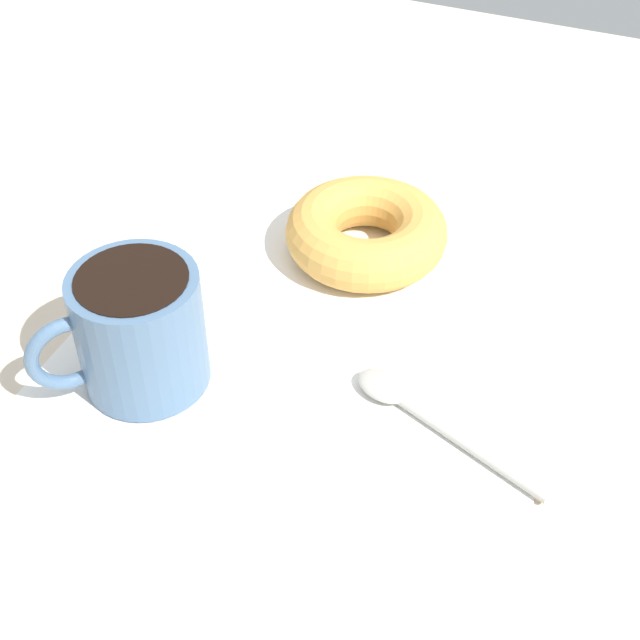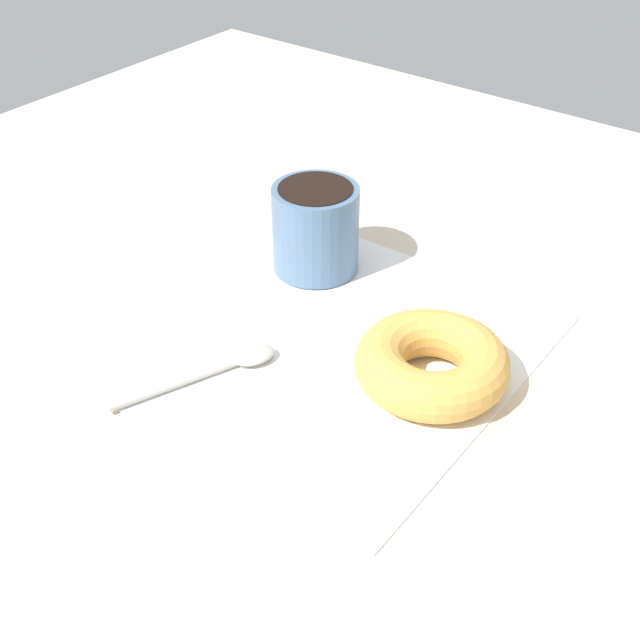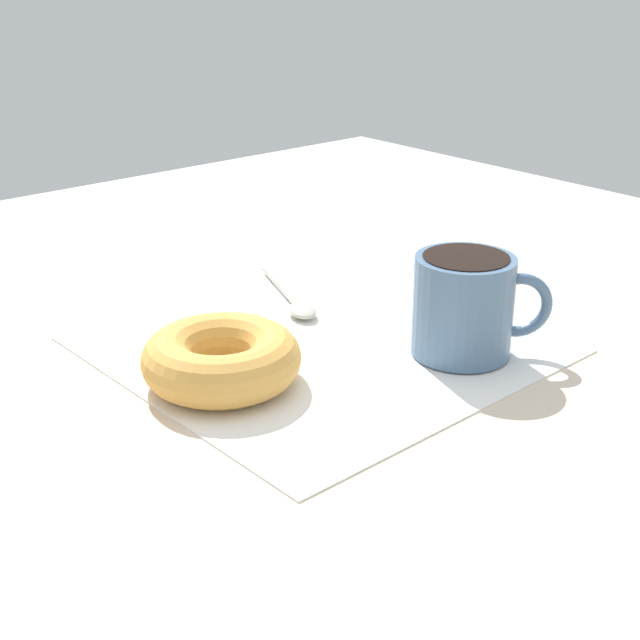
% 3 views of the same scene
% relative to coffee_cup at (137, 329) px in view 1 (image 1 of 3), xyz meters
% --- Properties ---
extents(ground_plane, '(1.20, 1.20, 0.02)m').
position_rel_coffee_cup_xyz_m(ground_plane, '(0.05, -0.11, -0.06)').
color(ground_plane, beige).
extents(napkin, '(0.33, 0.33, 0.00)m').
position_rel_coffee_cup_xyz_m(napkin, '(0.08, -0.09, -0.04)').
color(napkin, white).
rests_on(napkin, ground_plane).
extents(coffee_cup, '(0.10, 0.09, 0.08)m').
position_rel_coffee_cup_xyz_m(coffee_cup, '(0.00, 0.00, 0.00)').
color(coffee_cup, slate).
rests_on(coffee_cup, napkin).
extents(donut, '(0.12, 0.12, 0.04)m').
position_rel_coffee_cup_xyz_m(donut, '(0.18, -0.08, -0.02)').
color(donut, gold).
rests_on(donut, napkin).
extents(spoon, '(0.06, 0.14, 0.01)m').
position_rel_coffee_cup_xyz_m(spoon, '(0.04, -0.16, -0.04)').
color(spoon, '#B7B2A8').
rests_on(spoon, napkin).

